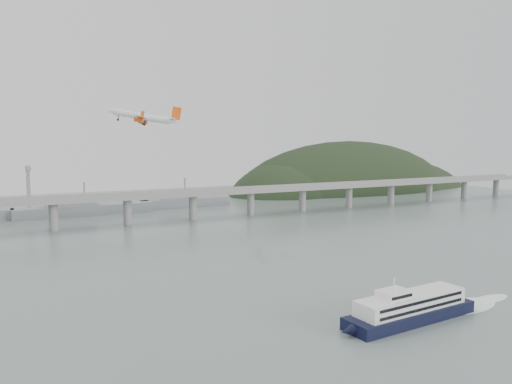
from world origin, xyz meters
TOP-DOWN VIEW (x-y plane):
  - ground at (0.00, 0.00)m, footprint 900.00×900.00m
  - bridge at (-1.15, 200.00)m, footprint 800.00×22.00m
  - headland at (285.18, 331.75)m, footprint 365.00×155.00m
  - ferry at (10.99, -38.48)m, footprint 85.69×18.53m
  - airliner at (-42.39, 100.00)m, footprint 36.22×34.11m

SIDE VIEW (x-z plane):
  - headland at x=285.18m, z-range -97.34..58.66m
  - ground at x=0.00m, z-range 0.00..0.00m
  - ferry at x=10.99m, z-range -3.70..12.46m
  - bridge at x=-1.15m, z-range 5.70..29.60m
  - airliner at x=-42.39m, z-range 68.22..78.43m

